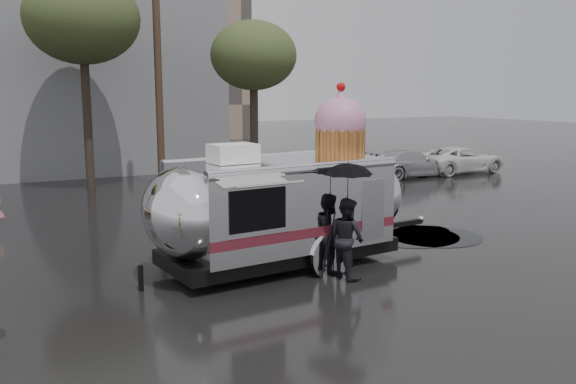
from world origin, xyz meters
TOP-DOWN VIEW (x-y plane):
  - ground at (0.00, 0.00)m, footprint 120.00×120.00m
  - puddles at (6.25, 3.18)m, footprint 3.13×2.94m
  - utility_pole at (2.50, 14.00)m, footprint 1.60×0.28m
  - tree_mid at (0.00, 15.00)m, footprint 4.20×4.20m
  - tree_right at (6.00, 13.00)m, footprint 3.36×3.36m
  - parked_cars at (11.78, 12.00)m, footprint 13.20×1.90m
  - airstream_trailer at (1.80, 2.41)m, footprint 7.44×3.22m
  - person_right at (2.53, 1.03)m, footprint 0.52×0.83m
  - umbrella_black at (2.53, 1.03)m, footprint 1.21×1.21m
  - tripod at (2.22, 1.43)m, footprint 0.59×0.54m

SIDE VIEW (x-z plane):
  - ground at x=0.00m, z-range 0.00..0.00m
  - puddles at x=6.25m, z-range 0.00..0.01m
  - parked_cars at x=11.78m, z-range -0.03..1.47m
  - person_right at x=2.53m, z-range 0.00..1.64m
  - tripod at x=2.22m, z-range 0.12..1.55m
  - airstream_trailer at x=1.80m, z-range -0.60..3.41m
  - umbrella_black at x=2.53m, z-range 0.77..3.15m
  - utility_pole at x=2.50m, z-range 0.12..9.12m
  - tree_right at x=6.00m, z-range 1.85..8.27m
  - tree_mid at x=0.00m, z-range 2.33..10.35m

